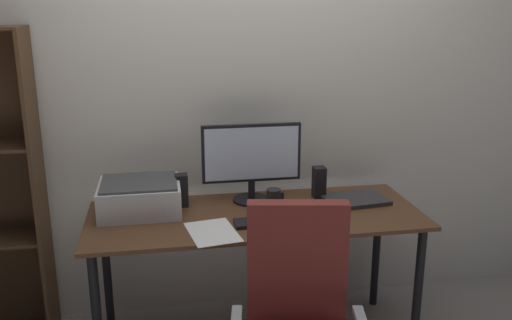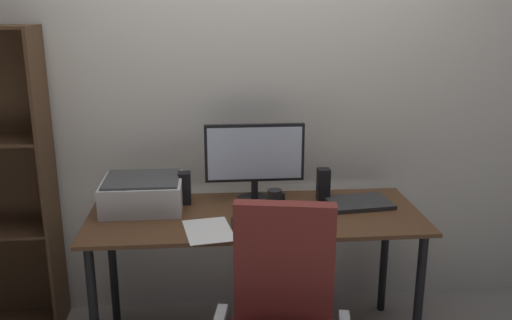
{
  "view_description": "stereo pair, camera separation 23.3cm",
  "coord_description": "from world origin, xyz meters",
  "px_view_note": "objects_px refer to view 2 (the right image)",
  "views": [
    {
      "loc": [
        -0.45,
        -2.55,
        1.76
      ],
      "look_at": [
        0.0,
        0.01,
        1.02
      ],
      "focal_mm": 38.84,
      "sensor_mm": 36.0,
      "label": 1
    },
    {
      "loc": [
        -0.22,
        -2.58,
        1.76
      ],
      "look_at": [
        0.0,
        0.01,
        1.02
      ],
      "focal_mm": 38.84,
      "sensor_mm": 36.0,
      "label": 2
    }
  ],
  "objects_px": {
    "speaker_right": "(323,184)",
    "coffee_mug": "(275,200)",
    "desk": "(255,229)",
    "monitor": "(255,158)",
    "keyboard": "(262,222)",
    "printer": "(143,193)",
    "speaker_left": "(185,188)",
    "mouse": "(302,219)",
    "laptop": "(359,203)"
  },
  "relations": [
    {
      "from": "keyboard",
      "to": "printer",
      "type": "xyz_separation_m",
      "value": [
        -0.59,
        0.26,
        0.07
      ]
    },
    {
      "from": "desk",
      "to": "monitor",
      "type": "height_order",
      "value": "monitor"
    },
    {
      "from": "mouse",
      "to": "printer",
      "type": "height_order",
      "value": "printer"
    },
    {
      "from": "keyboard",
      "to": "coffee_mug",
      "type": "bearing_deg",
      "value": 64.29
    },
    {
      "from": "monitor",
      "to": "keyboard",
      "type": "distance_m",
      "value": 0.4
    },
    {
      "from": "speaker_left",
      "to": "speaker_right",
      "type": "bearing_deg",
      "value": 0.0
    },
    {
      "from": "monitor",
      "to": "mouse",
      "type": "distance_m",
      "value": 0.44
    },
    {
      "from": "mouse",
      "to": "speaker_right",
      "type": "height_order",
      "value": "speaker_right"
    },
    {
      "from": "coffee_mug",
      "to": "speaker_right",
      "type": "height_order",
      "value": "speaker_right"
    },
    {
      "from": "monitor",
      "to": "speaker_right",
      "type": "height_order",
      "value": "monitor"
    },
    {
      "from": "speaker_left",
      "to": "speaker_right",
      "type": "height_order",
      "value": "same"
    },
    {
      "from": "laptop",
      "to": "printer",
      "type": "relative_size",
      "value": 0.8
    },
    {
      "from": "mouse",
      "to": "laptop",
      "type": "relative_size",
      "value": 0.3
    },
    {
      "from": "monitor",
      "to": "printer",
      "type": "distance_m",
      "value": 0.6
    },
    {
      "from": "desk",
      "to": "speaker_right",
      "type": "relative_size",
      "value": 9.78
    },
    {
      "from": "speaker_right",
      "to": "coffee_mug",
      "type": "bearing_deg",
      "value": -154.86
    },
    {
      "from": "desk",
      "to": "keyboard",
      "type": "xyz_separation_m",
      "value": [
        0.02,
        -0.14,
        0.09
      ]
    },
    {
      "from": "keyboard",
      "to": "laptop",
      "type": "height_order",
      "value": "laptop"
    },
    {
      "from": "keyboard",
      "to": "speaker_right",
      "type": "relative_size",
      "value": 1.71
    },
    {
      "from": "monitor",
      "to": "coffee_mug",
      "type": "relative_size",
      "value": 4.94
    },
    {
      "from": "mouse",
      "to": "monitor",
      "type": "bearing_deg",
      "value": 109.86
    },
    {
      "from": "desk",
      "to": "laptop",
      "type": "bearing_deg",
      "value": 8.21
    },
    {
      "from": "speaker_left",
      "to": "coffee_mug",
      "type": "bearing_deg",
      "value": -15.76
    },
    {
      "from": "laptop",
      "to": "monitor",
      "type": "bearing_deg",
      "value": 162.08
    },
    {
      "from": "mouse",
      "to": "printer",
      "type": "relative_size",
      "value": 0.24
    },
    {
      "from": "monitor",
      "to": "speaker_left",
      "type": "height_order",
      "value": "monitor"
    },
    {
      "from": "keyboard",
      "to": "speaker_right",
      "type": "xyz_separation_m",
      "value": [
        0.36,
        0.31,
        0.08
      ]
    },
    {
      "from": "laptop",
      "to": "speaker_right",
      "type": "relative_size",
      "value": 1.88
    },
    {
      "from": "keyboard",
      "to": "mouse",
      "type": "relative_size",
      "value": 3.02
    },
    {
      "from": "desk",
      "to": "laptop",
      "type": "height_order",
      "value": "laptop"
    },
    {
      "from": "speaker_left",
      "to": "monitor",
      "type": "bearing_deg",
      "value": 1.24
    },
    {
      "from": "keyboard",
      "to": "coffee_mug",
      "type": "relative_size",
      "value": 2.76
    },
    {
      "from": "desk",
      "to": "laptop",
      "type": "relative_size",
      "value": 5.2
    },
    {
      "from": "laptop",
      "to": "mouse",
      "type": "bearing_deg",
      "value": -154.55
    },
    {
      "from": "keyboard",
      "to": "mouse",
      "type": "bearing_deg",
      "value": -0.66
    },
    {
      "from": "desk",
      "to": "coffee_mug",
      "type": "relative_size",
      "value": 15.8
    },
    {
      "from": "desk",
      "to": "mouse",
      "type": "height_order",
      "value": "mouse"
    },
    {
      "from": "desk",
      "to": "printer",
      "type": "height_order",
      "value": "printer"
    },
    {
      "from": "speaker_right",
      "to": "keyboard",
      "type": "bearing_deg",
      "value": -138.91
    },
    {
      "from": "keyboard",
      "to": "coffee_mug",
      "type": "xyz_separation_m",
      "value": [
        0.08,
        0.18,
        0.04
      ]
    },
    {
      "from": "printer",
      "to": "keyboard",
      "type": "bearing_deg",
      "value": -24.2
    },
    {
      "from": "desk",
      "to": "monitor",
      "type": "bearing_deg",
      "value": 86.38
    },
    {
      "from": "coffee_mug",
      "to": "laptop",
      "type": "relative_size",
      "value": 0.33
    },
    {
      "from": "speaker_left",
      "to": "speaker_right",
      "type": "distance_m",
      "value": 0.74
    },
    {
      "from": "monitor",
      "to": "speaker_right",
      "type": "relative_size",
      "value": 3.06
    },
    {
      "from": "monitor",
      "to": "printer",
      "type": "bearing_deg",
      "value": -174.29
    },
    {
      "from": "mouse",
      "to": "coffee_mug",
      "type": "xyz_separation_m",
      "value": [
        -0.11,
        0.18,
        0.04
      ]
    },
    {
      "from": "laptop",
      "to": "desk",
      "type": "bearing_deg",
      "value": -178.53
    },
    {
      "from": "speaker_right",
      "to": "monitor",
      "type": "bearing_deg",
      "value": 178.76
    },
    {
      "from": "laptop",
      "to": "speaker_left",
      "type": "xyz_separation_m",
      "value": [
        -0.91,
        0.1,
        0.07
      ]
    }
  ]
}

